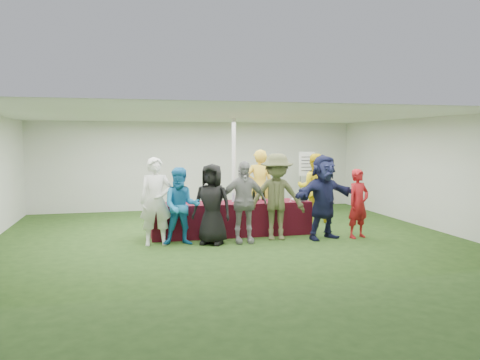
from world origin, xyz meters
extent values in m
plane|color=#284719|center=(0.00, 0.00, 0.00)|extent=(60.00, 60.00, 0.00)
plane|color=white|center=(0.00, 4.00, 1.35)|extent=(10.00, 0.00, 10.00)
plane|color=white|center=(0.00, -4.00, 1.35)|extent=(10.00, 0.00, 10.00)
plane|color=white|center=(5.00, 0.00, 1.35)|extent=(0.00, 8.00, 8.00)
plane|color=white|center=(0.00, 0.00, 2.70)|extent=(10.00, 10.00, 0.00)
cylinder|color=silver|center=(0.50, 1.20, 1.35)|extent=(0.10, 0.10, 2.70)
cube|color=#5B0B1E|center=(0.13, -0.16, 0.38)|extent=(3.60, 0.80, 0.75)
cylinder|color=black|center=(0.47, -0.05, 0.86)|extent=(0.07, 0.07, 0.22)
cylinder|color=black|center=(0.47, -0.05, 1.01)|extent=(0.03, 0.03, 0.08)
cylinder|color=maroon|center=(0.47, -0.05, 1.06)|extent=(0.03, 0.03, 0.02)
cylinder|color=black|center=(0.57, 0.00, 0.86)|extent=(0.07, 0.07, 0.22)
cylinder|color=black|center=(0.57, 0.00, 1.01)|extent=(0.03, 0.03, 0.08)
cylinder|color=maroon|center=(0.57, 0.00, 1.06)|extent=(0.03, 0.03, 0.02)
cylinder|color=black|center=(0.69, -0.02, 0.86)|extent=(0.07, 0.07, 0.22)
cylinder|color=black|center=(0.69, -0.02, 1.01)|extent=(0.03, 0.03, 0.08)
cylinder|color=maroon|center=(0.69, -0.02, 1.06)|extent=(0.03, 0.03, 0.02)
cylinder|color=black|center=(0.80, 0.01, 0.86)|extent=(0.07, 0.07, 0.22)
cylinder|color=black|center=(0.80, 0.01, 1.01)|extent=(0.03, 0.03, 0.08)
cylinder|color=maroon|center=(0.80, 0.01, 1.06)|extent=(0.03, 0.03, 0.02)
cylinder|color=black|center=(0.93, -0.02, 0.86)|extent=(0.07, 0.07, 0.22)
cylinder|color=black|center=(0.93, -0.02, 1.01)|extent=(0.03, 0.03, 0.08)
cylinder|color=maroon|center=(0.93, -0.02, 1.06)|extent=(0.03, 0.03, 0.02)
cylinder|color=black|center=(1.12, -0.02, 0.86)|extent=(0.07, 0.07, 0.22)
cylinder|color=black|center=(1.12, -0.02, 1.01)|extent=(0.03, 0.03, 0.08)
cylinder|color=maroon|center=(1.12, -0.02, 1.06)|extent=(0.03, 0.03, 0.02)
cylinder|color=silver|center=(-1.27, -0.40, 0.75)|extent=(0.06, 0.06, 0.00)
cylinder|color=silver|center=(-1.27, -0.40, 0.79)|extent=(0.01, 0.01, 0.07)
cylinder|color=silver|center=(-1.27, -0.40, 0.87)|extent=(0.06, 0.06, 0.08)
cylinder|color=#47070E|center=(-1.27, -0.40, 0.84)|extent=(0.05, 0.05, 0.02)
cylinder|color=silver|center=(-0.99, -0.43, 0.75)|extent=(0.06, 0.06, 0.00)
cylinder|color=silver|center=(-0.99, -0.43, 0.79)|extent=(0.01, 0.01, 0.07)
cylinder|color=silver|center=(-0.99, -0.43, 0.87)|extent=(0.06, 0.06, 0.08)
cylinder|color=#47070E|center=(-0.99, -0.43, 0.84)|extent=(0.05, 0.05, 0.02)
cylinder|color=silver|center=(-0.67, -0.42, 0.75)|extent=(0.06, 0.06, 0.00)
cylinder|color=silver|center=(-0.67, -0.42, 0.79)|extent=(0.01, 0.01, 0.07)
cylinder|color=silver|center=(-0.67, -0.42, 0.87)|extent=(0.06, 0.06, 0.08)
cylinder|color=silver|center=(-0.20, -0.43, 0.75)|extent=(0.06, 0.06, 0.00)
cylinder|color=silver|center=(-0.20, -0.43, 0.79)|extent=(0.01, 0.01, 0.07)
cylinder|color=silver|center=(-0.20, -0.43, 0.87)|extent=(0.06, 0.06, 0.08)
cylinder|color=#47070E|center=(-0.20, -0.43, 0.84)|extent=(0.05, 0.05, 0.02)
cylinder|color=silver|center=(1.47, -0.37, 0.75)|extent=(0.06, 0.06, 0.00)
cylinder|color=silver|center=(1.47, -0.37, 0.79)|extent=(0.01, 0.01, 0.07)
cylinder|color=silver|center=(1.47, -0.37, 0.87)|extent=(0.06, 0.06, 0.08)
cylinder|color=silver|center=(-0.52, -0.42, 0.75)|extent=(0.06, 0.06, 0.00)
cylinder|color=silver|center=(-0.52, -0.42, 0.79)|extent=(0.01, 0.01, 0.07)
cylinder|color=silver|center=(-0.52, -0.42, 0.87)|extent=(0.06, 0.06, 0.08)
cylinder|color=silver|center=(0.19, -0.08, 0.85)|extent=(0.07, 0.07, 0.20)
cylinder|color=silver|center=(0.19, -0.08, 0.96)|extent=(0.03, 0.03, 0.03)
cube|color=white|center=(1.73, -0.11, 0.77)|extent=(0.25, 0.18, 0.03)
cylinder|color=slate|center=(1.71, -0.38, 0.84)|extent=(0.24, 0.24, 0.18)
cylinder|color=slate|center=(2.81, 2.51, 0.55)|extent=(0.02, 0.02, 1.10)
cylinder|color=slate|center=(3.21, 2.51, 0.55)|extent=(0.02, 0.02, 1.10)
cube|color=white|center=(3.01, 2.51, 1.45)|extent=(0.50, 0.02, 0.70)
cube|color=black|center=(3.01, 2.49, 1.65)|extent=(0.36, 0.01, 0.02)
cube|color=black|center=(3.01, 2.49, 1.55)|extent=(0.36, 0.01, 0.02)
cube|color=black|center=(3.01, 2.49, 1.45)|extent=(0.36, 0.01, 0.02)
cube|color=black|center=(3.01, 2.49, 1.35)|extent=(0.36, 0.01, 0.02)
cube|color=black|center=(3.01, 2.49, 1.25)|extent=(0.36, 0.01, 0.02)
imported|color=yellow|center=(1.11, 0.92, 0.96)|extent=(0.81, 0.65, 1.91)
imported|color=yellow|center=(2.63, 1.03, 0.90)|extent=(1.07, 0.97, 1.80)
imported|color=white|center=(-1.59, -0.78, 0.90)|extent=(0.66, 0.44, 1.81)
imported|color=#1A71B0|center=(-1.08, -0.89, 0.80)|extent=(0.83, 0.68, 1.60)
imported|color=black|center=(-0.46, -0.97, 0.84)|extent=(0.97, 0.86, 1.67)
imported|color=gray|center=(0.20, -0.99, 0.86)|extent=(1.02, 0.45, 1.72)
imported|color=#4A4C2C|center=(0.97, -0.87, 0.93)|extent=(1.31, 0.90, 1.87)
imported|color=#191C3F|center=(1.99, -1.03, 0.92)|extent=(1.79, 0.99, 1.84)
imported|color=#A31419|center=(2.79, -1.10, 0.76)|extent=(0.64, 0.51, 1.52)
camera|label=1|loc=(-2.15, -10.40, 2.17)|focal=35.00mm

